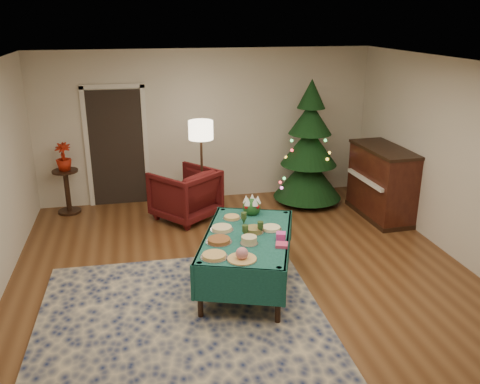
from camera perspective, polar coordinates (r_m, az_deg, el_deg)
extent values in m
plane|color=#593319|center=(6.44, 1.18, -10.92)|extent=(7.00, 7.00, 0.00)
plane|color=white|center=(5.59, 1.38, 13.72)|extent=(7.00, 7.00, 0.00)
plane|color=beige|center=(9.20, -3.74, 7.42)|extent=(6.00, 0.00, 6.00)
plane|color=beige|center=(7.16, 25.37, 2.08)|extent=(0.00, 7.00, 7.00)
cube|color=black|center=(9.18, -13.64, 4.76)|extent=(0.92, 0.02, 2.04)
cube|color=silver|center=(9.19, -16.78, 4.70)|extent=(0.08, 0.04, 2.14)
cube|color=silver|center=(9.16, -10.53, 5.15)|extent=(0.08, 0.04, 2.14)
cube|color=silver|center=(8.97, -14.20, 11.43)|extent=(1.08, 0.04, 0.08)
cube|color=#121E46|center=(5.42, -6.03, -17.49)|extent=(3.28, 4.26, 0.02)
cylinder|color=black|center=(5.76, -4.50, -10.98)|extent=(0.06, 0.06, 0.69)
cylinder|color=black|center=(7.16, -1.91, -4.55)|extent=(0.06, 0.06, 0.69)
cylinder|color=black|center=(5.66, 4.31, -11.55)|extent=(0.06, 0.06, 0.69)
cylinder|color=black|center=(7.09, 5.06, -4.89)|extent=(0.06, 0.06, 0.69)
cube|color=#14463C|center=(6.25, 0.82, -4.97)|extent=(1.54, 1.99, 0.04)
cube|color=#14463C|center=(7.12, 1.62, -3.57)|extent=(0.99, 0.37, 0.43)
cube|color=#14463C|center=(5.57, -0.23, -10.49)|extent=(0.99, 0.37, 0.43)
cube|color=#14463C|center=(6.30, 5.35, -6.83)|extent=(0.62, 1.69, 0.43)
cube|color=#14463C|center=(6.40, -3.65, -6.34)|extent=(0.62, 1.69, 0.43)
cylinder|color=silver|center=(5.69, -2.92, -7.30)|extent=(0.31, 0.31, 0.01)
cylinder|color=tan|center=(5.68, -2.93, -7.11)|extent=(0.26, 0.26, 0.03)
cylinder|color=silver|center=(5.63, 0.22, -7.59)|extent=(0.33, 0.33, 0.01)
sphere|color=#CC727A|center=(5.60, 0.22, -6.90)|extent=(0.14, 0.14, 0.14)
cylinder|color=silver|center=(6.05, -2.38, -5.61)|extent=(0.32, 0.32, 0.01)
cylinder|color=brown|center=(6.04, -2.38, -5.40)|extent=(0.27, 0.27, 0.04)
cylinder|color=silver|center=(6.00, 1.03, -5.79)|extent=(0.22, 0.22, 0.01)
cylinder|color=tan|center=(5.98, 1.03, -5.39)|extent=(0.18, 0.18, 0.08)
cylinder|color=silver|center=(6.37, -2.05, -4.26)|extent=(0.29, 0.29, 0.01)
cylinder|color=#D8BF7F|center=(6.36, -2.05, -4.06)|extent=(0.25, 0.25, 0.04)
cylinder|color=silver|center=(6.30, 1.54, -4.51)|extent=(0.25, 0.25, 0.01)
cylinder|color=maroon|center=(6.29, 1.55, -4.24)|extent=(0.21, 0.21, 0.06)
cylinder|color=silver|center=(6.39, 3.52, -4.19)|extent=(0.27, 0.27, 0.01)
cylinder|color=#F2EACC|center=(6.39, 3.53, -4.03)|extent=(0.23, 0.23, 0.03)
cylinder|color=silver|center=(6.71, -0.92, -2.98)|extent=(0.23, 0.23, 0.01)
cylinder|color=tan|center=(6.70, -0.92, -2.82)|extent=(0.20, 0.20, 0.03)
cone|color=#2D471E|center=(6.53, 0.43, -3.31)|extent=(0.06, 0.06, 0.08)
cylinder|color=#2D471E|center=(6.50, 0.43, -2.67)|extent=(0.07, 0.07, 0.08)
cone|color=#2D471E|center=(6.25, 2.30, -4.38)|extent=(0.06, 0.06, 0.08)
cylinder|color=#2D471E|center=(6.22, 2.31, -3.71)|extent=(0.07, 0.07, 0.08)
cone|color=#2D471E|center=(6.15, 0.59, -4.78)|extent=(0.06, 0.06, 0.08)
cylinder|color=#2D471E|center=(6.12, 0.59, -4.11)|extent=(0.07, 0.07, 0.08)
cube|color=#D83C64|center=(5.95, 4.71, -5.94)|extent=(0.18, 0.18, 0.04)
cube|color=#E940A3|center=(6.11, 4.61, -4.98)|extent=(0.14, 0.14, 0.09)
sphere|color=#1E4C1E|center=(6.84, 1.32, -1.74)|extent=(0.24, 0.24, 0.24)
cone|color=white|center=(6.82, 2.00, -0.82)|extent=(0.09, 0.09, 0.11)
cone|color=white|center=(6.88, 1.38, -0.63)|extent=(0.09, 0.09, 0.11)
cone|color=white|center=(6.84, 0.68, -0.77)|extent=(0.09, 0.09, 0.11)
cone|color=white|center=(6.75, 0.86, -1.05)|extent=(0.09, 0.09, 0.11)
cone|color=white|center=(6.74, 1.69, -1.08)|extent=(0.09, 0.09, 0.11)
sphere|color=#B20C0F|center=(6.90, 1.89, -1.24)|extent=(0.06, 0.06, 0.06)
sphere|color=#B20C0F|center=(6.90, 0.70, -1.25)|extent=(0.06, 0.06, 0.06)
sphere|color=#B20C0F|center=(6.76, 0.74, -1.67)|extent=(0.06, 0.06, 0.06)
sphere|color=#B20C0F|center=(6.77, 1.96, -1.66)|extent=(0.06, 0.06, 0.06)
imported|color=#4C1010|center=(8.45, -6.18, 0.02)|extent=(1.24, 1.23, 0.93)
cylinder|color=#A57F3F|center=(8.66, -4.17, -2.63)|extent=(0.28, 0.28, 0.03)
cylinder|color=black|center=(8.41, -4.29, 1.99)|extent=(0.04, 0.04, 1.49)
cylinder|color=#FFEABF|center=(8.22, -4.42, 6.95)|extent=(0.40, 0.40, 0.30)
cylinder|color=black|center=(9.28, -18.57, -2.05)|extent=(0.38, 0.38, 0.04)
cylinder|color=black|center=(9.16, -18.80, 0.00)|extent=(0.09, 0.09, 0.70)
cylinder|color=black|center=(9.05, -19.06, 2.24)|extent=(0.43, 0.43, 0.03)
imported|color=#A31D0B|center=(9.01, -19.16, 3.12)|extent=(0.26, 0.47, 0.26)
cylinder|color=black|center=(9.32, 7.51, -0.62)|extent=(0.13, 0.13, 0.18)
cone|color=black|center=(9.19, 7.62, 1.78)|extent=(1.34, 1.34, 0.78)
cone|color=black|center=(9.04, 7.78, 5.13)|extent=(1.10, 1.10, 0.66)
cone|color=black|center=(8.93, 7.92, 8.23)|extent=(0.83, 0.83, 0.55)
cone|color=black|center=(8.86, 8.05, 10.90)|extent=(0.54, 0.54, 0.50)
cube|color=black|center=(8.95, 15.32, -2.37)|extent=(0.65, 1.39, 0.08)
cube|color=black|center=(8.77, 15.64, 1.01)|extent=(0.63, 1.37, 1.11)
cube|color=black|center=(8.61, 15.98, 4.65)|extent=(0.67, 1.41, 0.05)
cube|color=white|center=(8.61, 14.01, 1.36)|extent=(0.16, 1.16, 0.06)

